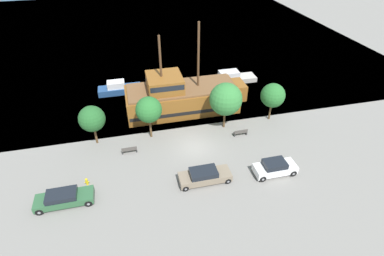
% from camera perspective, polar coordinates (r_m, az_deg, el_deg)
% --- Properties ---
extents(ground_plane, '(160.00, 160.00, 0.00)m').
position_cam_1_polar(ground_plane, '(33.11, 0.59, -3.68)').
color(ground_plane, gray).
extents(water_surface, '(80.00, 80.00, 0.00)m').
position_cam_1_polar(water_surface, '(72.27, -8.28, 18.33)').
color(water_surface, '#38667F').
rests_on(water_surface, ground).
extents(pirate_ship, '(15.47, 5.62, 11.21)m').
position_cam_1_polar(pirate_ship, '(38.66, -2.06, 6.04)').
color(pirate_ship, brown).
rests_on(pirate_ship, water_surface).
extents(moored_boat_dockside, '(7.32, 2.29, 1.72)m').
position_cam_1_polar(moored_boat_dockside, '(46.76, 7.44, 9.47)').
color(moored_boat_dockside, '#B7B2A8').
rests_on(moored_boat_dockside, water_surface).
extents(moored_boat_outer, '(6.03, 2.01, 1.79)m').
position_cam_1_polar(moored_boat_outer, '(44.47, -13.73, 7.34)').
color(moored_boat_outer, navy).
rests_on(moored_boat_outer, water_surface).
extents(parked_car_curb_front, '(4.16, 1.78, 1.52)m').
position_cam_1_polar(parked_car_curb_front, '(30.64, 15.51, -7.27)').
color(parked_car_curb_front, white).
rests_on(parked_car_curb_front, ground_plane).
extents(parked_car_curb_mid, '(4.98, 1.82, 1.32)m').
position_cam_1_polar(parked_car_curb_mid, '(29.20, -23.23, -12.17)').
color(parked_car_curb_mid, '#2D5B38').
rests_on(parked_car_curb_mid, ground_plane).
extents(parked_car_curb_rear, '(4.97, 1.85, 1.40)m').
position_cam_1_polar(parked_car_curb_rear, '(28.83, 2.41, -9.08)').
color(parked_car_curb_rear, '#7F705B').
rests_on(parked_car_curb_rear, ground_plane).
extents(fire_hydrant, '(0.42, 0.25, 0.76)m').
position_cam_1_polar(fire_hydrant, '(30.37, -19.43, -9.56)').
color(fire_hydrant, yellow).
rests_on(fire_hydrant, ground_plane).
extents(bench_promenade_east, '(1.59, 0.45, 0.85)m').
position_cam_1_polar(bench_promenade_east, '(35.01, 9.24, -0.84)').
color(bench_promenade_east, '#4C4742').
rests_on(bench_promenade_east, ground_plane).
extents(bench_promenade_west, '(1.62, 0.45, 0.85)m').
position_cam_1_polar(bench_promenade_west, '(32.78, -11.84, -4.08)').
color(bench_promenade_west, '#4C4742').
rests_on(bench_promenade_west, ground_plane).
extents(tree_row_east, '(2.83, 2.83, 4.64)m').
position_cam_1_polar(tree_row_east, '(33.61, -18.53, 1.67)').
color(tree_row_east, brown).
rests_on(tree_row_east, ground_plane).
extents(tree_row_mideast, '(2.91, 2.91, 5.10)m').
position_cam_1_polar(tree_row_mideast, '(32.93, -8.24, 3.45)').
color(tree_row_mideast, brown).
rests_on(tree_row_mideast, ground_plane).
extents(tree_row_midwest, '(3.78, 3.78, 5.73)m').
position_cam_1_polar(tree_row_midwest, '(34.40, 6.45, 5.47)').
color(tree_row_midwest, brown).
rests_on(tree_row_midwest, ground_plane).
extents(tree_row_west, '(2.91, 2.91, 4.81)m').
position_cam_1_polar(tree_row_west, '(37.21, 15.15, 6.00)').
color(tree_row_west, brown).
rests_on(tree_row_west, ground_plane).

